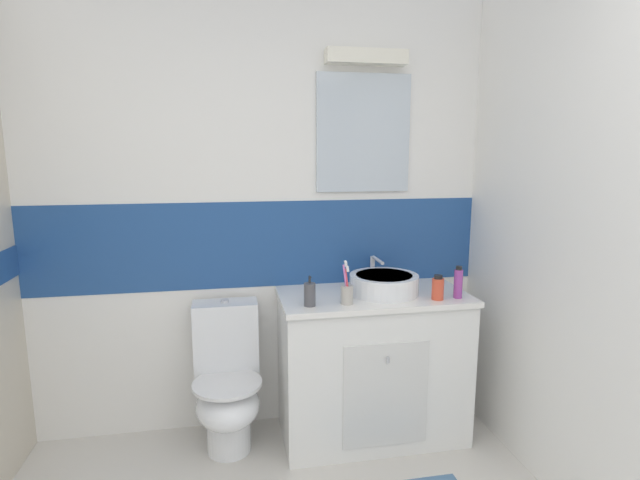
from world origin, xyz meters
TOP-DOWN VIEW (x-y plane):
  - wall_back_tiled at (0.01, 2.45)m, footprint 3.20×0.20m
  - wall_right_plain at (1.35, 1.20)m, footprint 0.10×3.48m
  - vanity_cabinet at (0.59, 2.14)m, footprint 1.05×0.55m
  - sink_basin at (0.65, 2.13)m, footprint 0.38×0.43m
  - toilet at (-0.22, 2.16)m, footprint 0.37×0.50m
  - toothbrush_cup at (0.40, 1.98)m, footprint 0.06×0.06m
  - soap_dispenser at (0.21, 1.98)m, footprint 0.06×0.06m
  - deodorant_spray_can at (1.02, 1.97)m, footprint 0.05×0.05m
  - lotion_bottle_short at (0.90, 1.96)m, footprint 0.06×0.06m

SIDE VIEW (x-z plane):
  - toilet at x=-0.22m, z-range -0.03..0.78m
  - vanity_cabinet at x=0.59m, z-range 0.00..0.85m
  - sink_basin at x=0.65m, z-range 0.82..1.00m
  - toothbrush_cup at x=0.40m, z-range 0.79..1.03m
  - soap_dispenser at x=0.21m, z-range 0.83..0.99m
  - lotion_bottle_short at x=0.90m, z-range 0.85..0.98m
  - deodorant_spray_can at x=1.02m, z-range 0.85..1.02m
  - wall_right_plain at x=1.35m, z-range 0.00..2.50m
  - wall_back_tiled at x=0.01m, z-range 0.01..2.51m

